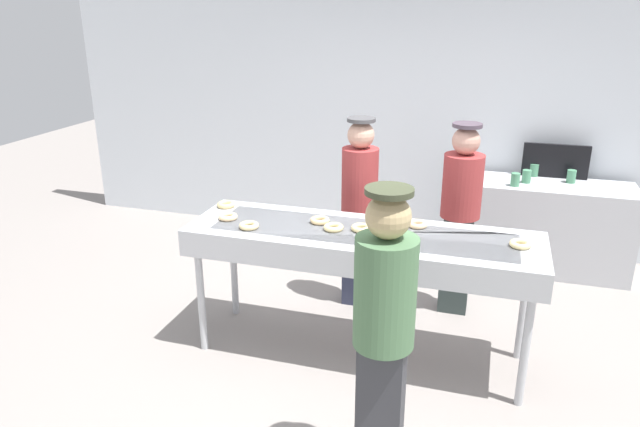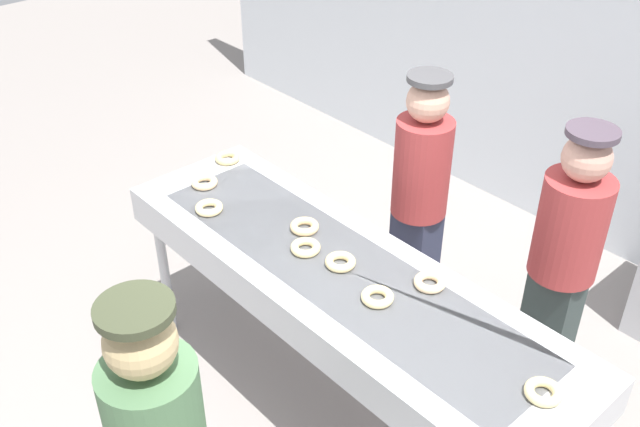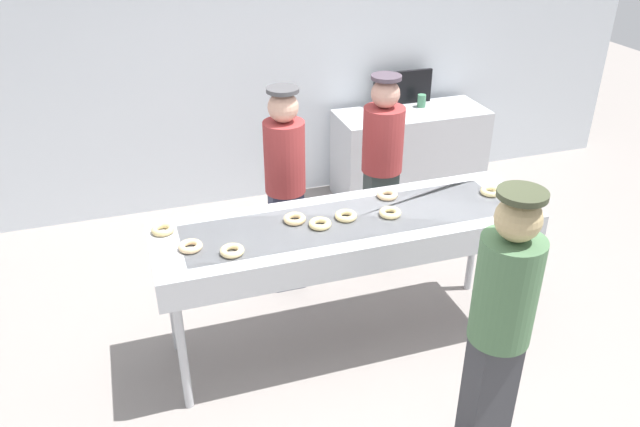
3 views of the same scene
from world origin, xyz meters
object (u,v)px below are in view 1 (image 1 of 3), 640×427
plain_donut_1 (400,235)px  plain_donut_6 (333,227)px  fryer_conveyor (362,244)px  plain_donut_7 (226,205)px  paper_cup_2 (571,176)px  worker_assistant (460,209)px  plain_donut_4 (361,228)px  menu_display (555,161)px  plain_donut_2 (520,244)px  customer_waiting (384,327)px  plain_donut_8 (418,224)px  plain_donut_0 (228,217)px  paper_cup_3 (527,176)px  plain_donut_3 (320,220)px  plain_donut_5 (249,226)px  prep_counter (549,227)px  paper_cup_0 (515,180)px  paper_cup_1 (534,170)px  worker_baker (359,204)px

plain_donut_1 → plain_donut_6: 0.48m
fryer_conveyor → plain_donut_7: size_ratio=17.54×
paper_cup_2 → worker_assistant: bearing=-127.8°
plain_donut_4 → menu_display: 2.67m
fryer_conveyor → menu_display: size_ratio=4.04×
plain_donut_2 → plain_donut_7: size_ratio=1.00×
menu_display → customer_waiting: bearing=-106.7°
plain_donut_4 → plain_donut_6: size_ratio=1.00×
plain_donut_7 → plain_donut_8: same height
plain_donut_0 → plain_donut_4: same height
paper_cup_3 → menu_display: 0.39m
plain_donut_4 → plain_donut_6: 0.20m
plain_donut_3 → menu_display: menu_display is taller
plain_donut_2 → plain_donut_4: size_ratio=1.00×
plain_donut_4 → plain_donut_5: 0.80m
plain_donut_4 → prep_counter: 2.53m
paper_cup_2 → plain_donut_4: bearing=-126.9°
fryer_conveyor → plain_donut_4: (-0.01, 0.02, 0.12)m
fryer_conveyor → plain_donut_5: bearing=-167.8°
plain_donut_1 → worker_assistant: 0.99m
plain_donut_3 → plain_donut_0: bearing=-169.4°
plain_donut_2 → paper_cup_2: size_ratio=1.14×
plain_donut_1 → worker_assistant: worker_assistant is taller
plain_donut_1 → plain_donut_2: 0.79m
fryer_conveyor → paper_cup_0: paper_cup_0 is taller
prep_counter → plain_donut_4: bearing=-125.6°
paper_cup_1 → plain_donut_4: bearing=-119.1°
fryer_conveyor → plain_donut_8: 0.43m
prep_counter → plain_donut_1: bearing=-119.2°
plain_donut_0 → worker_baker: worker_baker is taller
prep_counter → paper_cup_3: bearing=-175.4°
prep_counter → customer_waiting: bearing=-108.0°
plain_donut_8 → menu_display: bearing=62.7°
plain_donut_0 → plain_donut_2: bearing=2.2°
plain_donut_3 → plain_donut_4: size_ratio=1.00×
paper_cup_2 → plain_donut_6: bearing=-129.5°
plain_donut_5 → paper_cup_0: size_ratio=1.14×
worker_baker → paper_cup_2: (1.78, 1.33, 0.03)m
plain_donut_1 → paper_cup_3: size_ratio=1.14×
plain_donut_0 → plain_donut_1: size_ratio=1.00×
plain_donut_8 → prep_counter: size_ratio=0.10×
worker_assistant → paper_cup_1: size_ratio=13.05×
plain_donut_3 → plain_donut_4: bearing=-11.2°
plain_donut_7 → paper_cup_0: bearing=36.8°
plain_donut_3 → worker_baker: worker_baker is taller
plain_donut_3 → plain_donut_5: size_ratio=1.00×
plain_donut_2 → plain_donut_8: (-0.70, 0.18, 0.00)m
plain_donut_0 → plain_donut_7: same height
plain_donut_7 → worker_baker: worker_baker is taller
prep_counter → plain_donut_7: bearing=-144.8°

